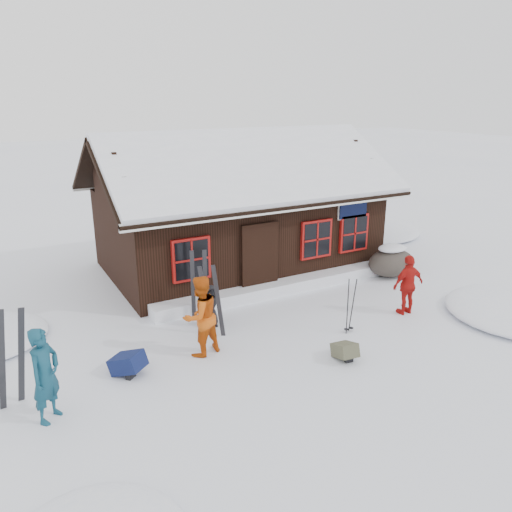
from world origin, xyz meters
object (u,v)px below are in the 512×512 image
object	(u,v)px
skier_teal	(45,375)
skier_orange_left	(200,316)
ski_pair_left	(12,359)
skier_orange_right	(408,285)
backpack_olive	(345,353)
boulder	(391,262)
skier_crouched	(211,306)
ski_poles	(350,307)
backpack_blue	(128,366)

from	to	relation	value
skier_teal	skier_orange_left	size ratio (longest dim) A/B	0.97
skier_orange_left	ski_pair_left	distance (m)	3.64
skier_orange_left	skier_orange_right	world-z (taller)	skier_orange_left
backpack_olive	skier_orange_right	bearing A→B (deg)	28.14
boulder	skier_crouched	bearing A→B (deg)	-174.90
skier_orange_right	backpack_olive	world-z (taller)	skier_orange_right
boulder	ski_poles	world-z (taller)	ski_poles
skier_teal	ski_pair_left	size ratio (longest dim) A/B	0.91
boulder	ski_pair_left	size ratio (longest dim) A/B	0.81
backpack_olive	ski_pair_left	bearing A→B (deg)	172.06
backpack_blue	backpack_olive	size ratio (longest dim) A/B	1.18
skier_teal	backpack_olive	distance (m)	5.84
ski_poles	backpack_blue	distance (m)	5.15
ski_pair_left	backpack_blue	distance (m)	2.14
ski_pair_left	backpack_olive	xyz separation A→B (m)	(6.19, -1.63, -0.75)
skier_crouched	ski_pair_left	distance (m)	4.55
skier_crouched	ski_pair_left	xyz separation A→B (m)	(-4.37, -1.22, 0.37)
skier_teal	boulder	size ratio (longest dim) A/B	1.12
skier_teal	skier_crouched	size ratio (longest dim) A/B	1.62
skier_teal	skier_orange_right	xyz separation A→B (m)	(8.61, 0.28, -0.08)
skier_crouched	backpack_blue	world-z (taller)	skier_crouched
ski_pair_left	ski_poles	bearing A→B (deg)	-7.59
skier_teal	skier_orange_right	distance (m)	8.61
boulder	skier_orange_left	bearing A→B (deg)	-166.31
skier_orange_right	boulder	size ratio (longest dim) A/B	1.02
skier_crouched	backpack_blue	xyz separation A→B (m)	(-2.36, -1.22, -0.36)
backpack_blue	skier_crouched	bearing A→B (deg)	-11.44
skier_teal	backpack_olive	world-z (taller)	skier_teal
skier_teal	skier_orange_left	distance (m)	3.30
ski_pair_left	skier_teal	bearing A→B (deg)	-62.78
skier_teal	backpack_blue	world-z (taller)	skier_teal
skier_orange_right	ski_pair_left	size ratio (longest dim) A/B	0.82
boulder	skier_orange_right	bearing A→B (deg)	-125.62
skier_orange_left	ski_poles	distance (m)	3.54
skier_orange_right	ski_poles	distance (m)	1.97
boulder	backpack_olive	xyz separation A→B (m)	(-4.52, -3.42, -0.31)
backpack_blue	backpack_olive	distance (m)	4.48
skier_teal	skier_orange_left	bearing A→B (deg)	-30.67
skier_orange_left	skier_crouched	world-z (taller)	skier_orange_left
skier_crouched	backpack_olive	bearing A→B (deg)	-55.89
ski_pair_left	ski_poles	size ratio (longest dim) A/B	1.38
backpack_blue	skier_orange_left	bearing A→B (deg)	-36.53
skier_orange_left	skier_orange_right	distance (m)	5.45
skier_orange_left	backpack_blue	xyz separation A→B (m)	(-1.62, -0.07, -0.72)
boulder	ski_poles	xyz separation A→B (m)	(-3.61, -2.44, 0.19)
skier_orange_right	ski_pair_left	xyz separation A→B (m)	(-9.06, 0.52, 0.12)
skier_orange_right	boulder	bearing A→B (deg)	-122.81
boulder	backpack_blue	size ratio (longest dim) A/B	2.45
backpack_blue	boulder	bearing A→B (deg)	-27.27
skier_orange_left	backpack_olive	bearing A→B (deg)	130.50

